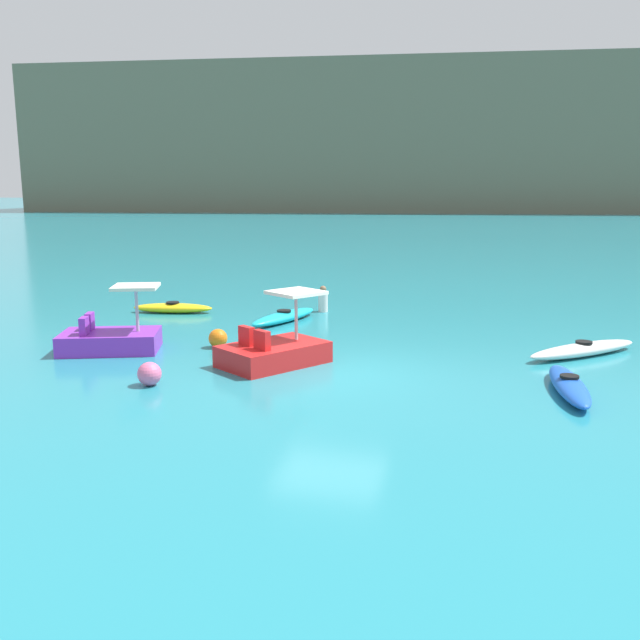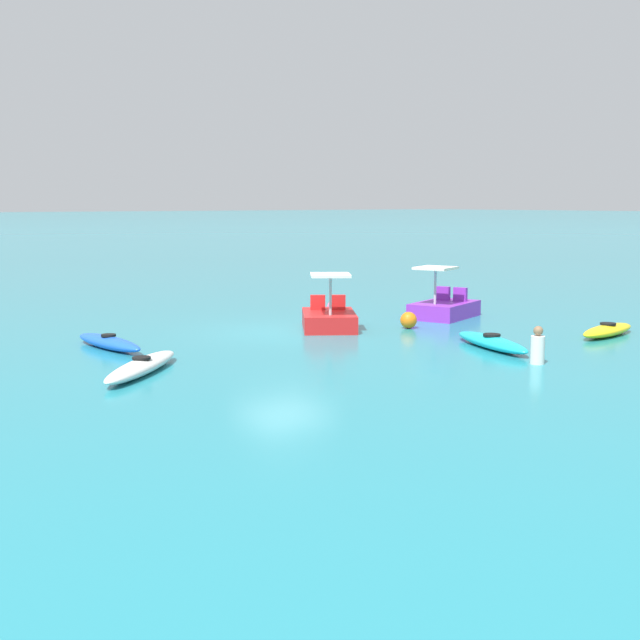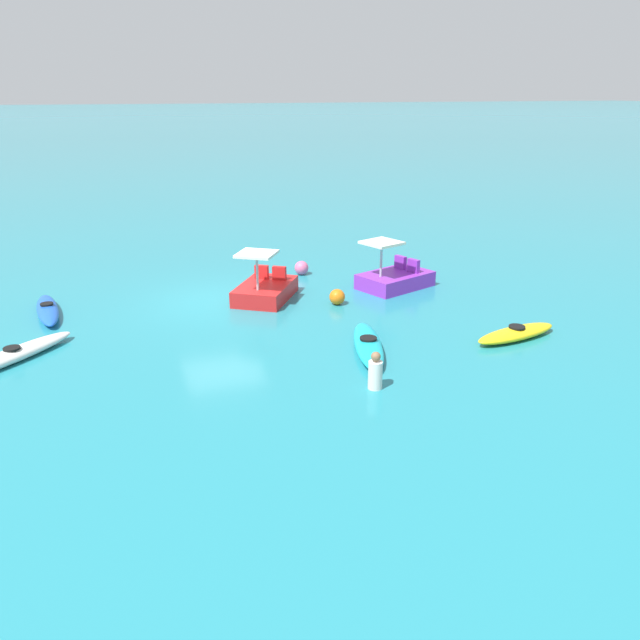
% 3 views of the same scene
% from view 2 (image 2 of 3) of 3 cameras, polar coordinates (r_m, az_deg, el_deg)
% --- Properties ---
extents(ground_plane, '(600.00, 600.00, 0.00)m').
position_cam_2_polar(ground_plane, '(23.91, -2.54, -0.84)').
color(ground_plane, teal).
extents(kayak_blue, '(0.85, 3.04, 0.37)m').
position_cam_2_polar(kayak_blue, '(21.86, -14.16, -1.48)').
color(kayak_blue, blue).
rests_on(kayak_blue, ground_plane).
extents(kayak_white, '(3.03, 2.85, 0.37)m').
position_cam_2_polar(kayak_white, '(18.53, -12.02, -3.09)').
color(kayak_white, white).
rests_on(kayak_white, ground_plane).
extents(kayak_yellow, '(2.74, 1.13, 0.37)m').
position_cam_2_polar(kayak_yellow, '(24.51, 18.96, -0.66)').
color(kayak_yellow, yellow).
rests_on(kayak_yellow, ground_plane).
extents(kayak_cyan, '(1.62, 3.25, 0.37)m').
position_cam_2_polar(kayak_cyan, '(21.69, 11.58, -1.47)').
color(kayak_cyan, '#19B7C6').
rests_on(kayak_cyan, ground_plane).
extents(pedal_boat_purple, '(2.77, 2.23, 1.68)m').
position_cam_2_polar(pedal_boat_purple, '(27.15, 8.43, 0.86)').
color(pedal_boat_purple, purple).
rests_on(pedal_boat_purple, ground_plane).
extents(pedal_boat_red, '(2.58, 2.83, 1.68)m').
position_cam_2_polar(pedal_boat_red, '(24.44, 0.61, 0.16)').
color(pedal_boat_red, red).
rests_on(pedal_boat_red, ground_plane).
extents(buoy_orange, '(0.49, 0.49, 0.49)m').
position_cam_2_polar(buoy_orange, '(24.72, 6.04, -0.01)').
color(buoy_orange, orange).
rests_on(buoy_orange, ground_plane).
extents(buoy_pink, '(0.50, 0.50, 0.50)m').
position_cam_2_polar(buoy_pink, '(27.47, 0.98, 0.85)').
color(buoy_pink, pink).
rests_on(buoy_pink, ground_plane).
extents(person_near_shore, '(0.43, 0.43, 0.88)m').
position_cam_2_polar(person_near_shore, '(19.80, 14.57, -1.81)').
color(person_near_shore, silver).
rests_on(person_near_shore, ground_plane).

